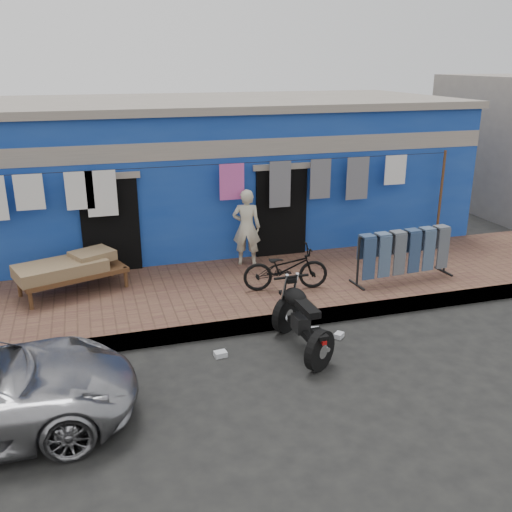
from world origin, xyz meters
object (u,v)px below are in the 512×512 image
(bicycle, at_px, (286,263))
(motorcycle, at_px, (302,318))
(jeans_rack, at_px, (404,254))
(seated_person, at_px, (246,227))
(charpoy, at_px, (73,275))

(bicycle, height_order, motorcycle, bicycle)
(bicycle, xyz_separation_m, jeans_rack, (2.30, -0.17, 0.00))
(motorcycle, height_order, jeans_rack, jeans_rack)
(jeans_rack, bearing_deg, seated_person, 147.28)
(bicycle, bearing_deg, seated_person, 20.10)
(bicycle, bearing_deg, motorcycle, 176.84)
(bicycle, bearing_deg, jeans_rack, -85.48)
(jeans_rack, bearing_deg, charpoy, 169.14)
(seated_person, bearing_deg, jeans_rack, 166.55)
(charpoy, distance_m, jeans_rack, 6.10)
(seated_person, relative_size, motorcycle, 0.95)
(bicycle, xyz_separation_m, motorcycle, (-0.38, -1.80, -0.22))
(charpoy, bearing_deg, jeans_rack, -10.86)
(motorcycle, bearing_deg, jeans_rack, 29.27)
(seated_person, relative_size, charpoy, 0.74)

